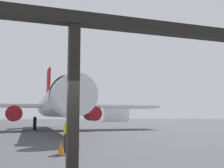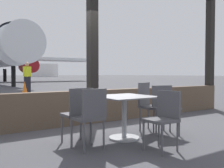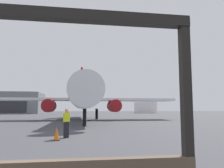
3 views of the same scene
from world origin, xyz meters
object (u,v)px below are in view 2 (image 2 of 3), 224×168
object	(u,v)px
dining_table	(124,111)
cafe_chair_aisle_left	(148,102)
ground_crew_worker	(27,77)
traffic_cone	(25,89)
fuel_storage_tank	(45,70)
cafe_chair_window_right	(91,113)
cafe_chair_aisle_right	(164,105)
cafe_chair_window_left	(164,115)
cafe_chair_side_extra	(79,111)

from	to	relation	value
dining_table	cafe_chair_aisle_left	bearing A→B (deg)	18.70
ground_crew_worker	traffic_cone	distance (m)	1.35
traffic_cone	fuel_storage_tank	bearing A→B (deg)	69.49
cafe_chair_window_right	traffic_cone	xyz separation A→B (m)	(1.91, 10.09, -0.19)
cafe_chair_aisle_right	fuel_storage_tank	xyz separation A→B (m)	(28.53, 85.49, 1.66)
dining_table	cafe_chair_window_left	world-z (taller)	cafe_chair_window_left
ground_crew_worker	traffic_cone	size ratio (longest dim) A/B	2.38
fuel_storage_tank	cafe_chair_aisle_right	bearing A→B (deg)	-108.45
cafe_chair_window_left	cafe_chair_aisle_right	xyz separation A→B (m)	(0.76, 0.74, 0.02)
cafe_chair_side_extra	fuel_storage_tank	world-z (taller)	fuel_storage_tank
cafe_chair_window_right	cafe_chair_aisle_left	distance (m)	1.68
dining_table	cafe_chair_aisle_left	xyz separation A→B (m)	(0.78, 0.27, 0.08)
cafe_chair_aisle_left	cafe_chair_aisle_right	distance (m)	0.38
fuel_storage_tank	dining_table	bearing A→B (deg)	-108.98
dining_table	cafe_chair_aisle_right	size ratio (longest dim) A/B	1.04
cafe_chair_aisle_right	cafe_chair_window_right	bearing A→B (deg)	-174.57
cafe_chair_side_extra	traffic_cone	size ratio (longest dim) A/B	1.22
cafe_chair_window_left	traffic_cone	bearing A→B (deg)	84.50
cafe_chair_aisle_left	cafe_chair_side_extra	distance (m)	1.60
ground_crew_worker	traffic_cone	xyz separation A→B (m)	(-0.46, -1.14, -0.55)
cafe_chair_side_extra	ground_crew_worker	size ratio (longest dim) A/B	0.51
cafe_chair_window_left	cafe_chair_side_extra	size ratio (longest dim) A/B	0.97
dining_table	cafe_chair_aisle_right	xyz separation A→B (m)	(0.84, -0.11, 0.07)
cafe_chair_window_left	traffic_cone	distance (m)	10.73
cafe_chair_aisle_left	cafe_chair_side_extra	world-z (taller)	cafe_chair_aisle_left
cafe_chair_window_right	ground_crew_worker	size ratio (longest dim) A/B	0.52
cafe_chair_window_left	cafe_chair_window_right	distance (m)	1.06
cafe_chair_window_right	cafe_chair_side_extra	bearing A→B (deg)	90.86
cafe_chair_window_left	cafe_chair_aisle_right	bearing A→B (deg)	44.41
traffic_cone	ground_crew_worker	bearing A→B (deg)	67.87
cafe_chair_side_extra	ground_crew_worker	world-z (taller)	ground_crew_worker
cafe_chair_window_left	traffic_cone	size ratio (longest dim) A/B	1.18
cafe_chair_aisle_right	fuel_storage_tank	world-z (taller)	fuel_storage_tank
cafe_chair_window_left	dining_table	bearing A→B (deg)	95.29
cafe_chair_aisle_right	traffic_cone	bearing A→B (deg)	88.45
cafe_chair_aisle_right	traffic_cone	xyz separation A→B (m)	(0.27, 9.94, -0.19)
cafe_chair_aisle_right	cafe_chair_side_extra	world-z (taller)	same
cafe_chair_aisle_left	dining_table	bearing A→B (deg)	-161.30
cafe_chair_aisle_right	dining_table	bearing A→B (deg)	172.50
cafe_chair_window_right	fuel_storage_tank	xyz separation A→B (m)	(30.17, 85.65, 1.67)
cafe_chair_aisle_right	cafe_chair_aisle_left	bearing A→B (deg)	98.40
traffic_cone	fuel_storage_tank	distance (m)	80.69
cafe_chair_aisle_left	cafe_chair_aisle_right	bearing A→B (deg)	-81.60
dining_table	cafe_chair_aisle_right	world-z (taller)	cafe_chair_aisle_right
cafe_chair_side_extra	traffic_cone	world-z (taller)	cafe_chair_side_extra
cafe_chair_side_extra	fuel_storage_tank	bearing A→B (deg)	70.51
cafe_chair_aisle_right	cafe_chair_side_extra	bearing A→B (deg)	172.57
ground_crew_worker	cafe_chair_side_extra	bearing A→B (deg)	-102.38
cafe_chair_aisle_left	ground_crew_worker	world-z (taller)	ground_crew_worker
cafe_chair_window_right	cafe_chair_aisle_left	world-z (taller)	cafe_chair_aisle_left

